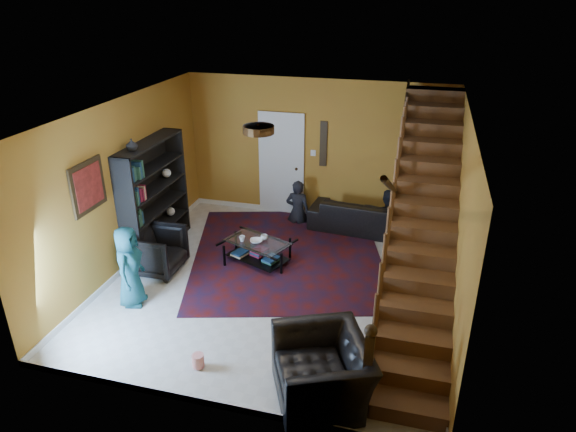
{
  "coord_description": "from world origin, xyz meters",
  "views": [
    {
      "loc": [
        1.99,
        -6.79,
        4.43
      ],
      "look_at": [
        0.06,
        0.4,
        1.02
      ],
      "focal_mm": 32.0,
      "sensor_mm": 36.0,
      "label": 1
    }
  ],
  "objects_px": {
    "coffee_table": "(258,251)",
    "sofa": "(365,216)",
    "bookshelf": "(155,199)",
    "armchair_right": "(322,371)",
    "armchair_left": "(156,251)"
  },
  "relations": [
    {
      "from": "bookshelf",
      "to": "coffee_table",
      "type": "relative_size",
      "value": 1.64
    },
    {
      "from": "armchair_left",
      "to": "coffee_table",
      "type": "height_order",
      "value": "armchair_left"
    },
    {
      "from": "bookshelf",
      "to": "sofa",
      "type": "bearing_deg",
      "value": 25.89
    },
    {
      "from": "sofa",
      "to": "armchair_right",
      "type": "distance_m",
      "value": 4.55
    },
    {
      "from": "armchair_right",
      "to": "coffee_table",
      "type": "xyz_separation_m",
      "value": [
        -1.7,
        2.8,
        -0.15
      ]
    },
    {
      "from": "bookshelf",
      "to": "armchair_right",
      "type": "distance_m",
      "value": 4.61
    },
    {
      "from": "bookshelf",
      "to": "coffee_table",
      "type": "distance_m",
      "value": 2.02
    },
    {
      "from": "bookshelf",
      "to": "sofa",
      "type": "distance_m",
      "value": 3.95
    },
    {
      "from": "armchair_right",
      "to": "coffee_table",
      "type": "relative_size",
      "value": 0.95
    },
    {
      "from": "bookshelf",
      "to": "sofa",
      "type": "xyz_separation_m",
      "value": [
        3.5,
        1.7,
        -0.66
      ]
    },
    {
      "from": "coffee_table",
      "to": "armchair_left",
      "type": "bearing_deg",
      "value": -155.43
    },
    {
      "from": "bookshelf",
      "to": "armchair_left",
      "type": "distance_m",
      "value": 1.01
    },
    {
      "from": "armchair_right",
      "to": "coffee_table",
      "type": "bearing_deg",
      "value": -173.7
    },
    {
      "from": "armchair_left",
      "to": "coffee_table",
      "type": "distance_m",
      "value": 1.69
    },
    {
      "from": "coffee_table",
      "to": "sofa",
      "type": "bearing_deg",
      "value": 47.13
    }
  ]
}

